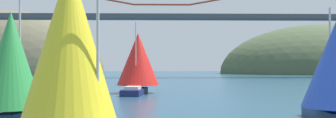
# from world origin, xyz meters

# --- Properties ---
(headland_left) EXTENTS (69.09, 44.00, 45.57)m
(headland_left) POSITION_xyz_m (-55.00, 135.00, 0.00)
(headland_left) COLOR #6B664C
(headland_left) RESTS_ON ground_plane
(headland_right) EXTENTS (76.22, 44.00, 36.16)m
(headland_right) POSITION_xyz_m (60.00, 135.00, 0.00)
(headland_right) COLOR #4C5B3D
(headland_right) RESTS_ON ground_plane
(suspension_bridge) EXTENTS (141.19, 6.00, 36.28)m
(suspension_bridge) POSITION_xyz_m (-0.00, 95.00, 17.06)
(suspension_bridge) COLOR brown
(suspension_bridge) RESTS_ON ground_plane
(sailboat_green_sail) EXTENTS (4.57, 7.24, 8.70)m
(sailboat_green_sail) POSITION_xyz_m (-10.98, 11.20, 3.97)
(sailboat_green_sail) COLOR navy
(sailboat_green_sail) RESTS_ON ground_plane
(sailboat_red_spinnaker) EXTENTS (6.12, 9.37, 9.14)m
(sailboat_red_spinnaker) POSITION_xyz_m (-3.82, 37.70, 4.19)
(sailboat_red_spinnaker) COLOR #191E4C
(sailboat_red_spinnaker) RESTS_ON ground_plane
(sailboat_yellow_sail) EXTENTS (8.94, 6.87, 9.33)m
(sailboat_yellow_sail) POSITION_xyz_m (-5.24, 2.85, 4.56)
(sailboat_yellow_sail) COLOR #B7B2A8
(sailboat_yellow_sail) RESTS_ON ground_plane
(channel_buoy) EXTENTS (1.10, 1.10, 2.64)m
(channel_buoy) POSITION_xyz_m (-14.71, 35.29, 0.37)
(channel_buoy) COLOR red
(channel_buoy) RESTS_ON ground_plane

